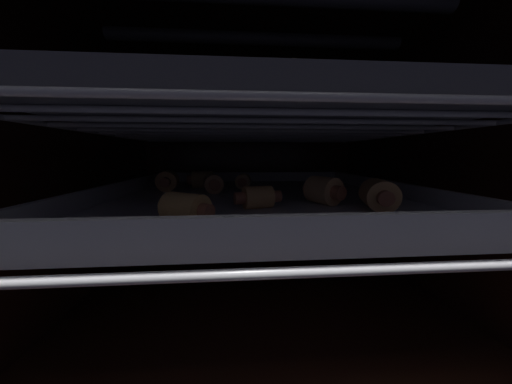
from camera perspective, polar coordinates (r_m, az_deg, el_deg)
ground_plane at (r=40.35cm, az=0.49°, el=-21.36°), size 51.73×50.19×1.20cm
oven_wall_back at (r=59.34cm, az=-1.46°, el=7.75°), size 51.73×1.20×37.16cm
oven_wall_left at (r=41.34cm, az=-37.20°, el=5.51°), size 1.20×47.79×37.16cm
oven_wall_right at (r=44.76cm, az=34.96°, el=5.83°), size 1.20×47.79×37.16cm
oven_ceiling at (r=39.29cm, az=0.58°, el=36.21°), size 51.73×50.19×1.20cm
heating_element at (r=38.18cm, az=0.57°, el=32.82°), size 39.47×19.12×1.60cm
oven_rack_lower at (r=35.63cm, az=0.52°, el=-2.92°), size 47.15×46.83×0.73cm
baking_tray_lower at (r=35.42cm, az=0.52°, el=-1.22°), size 40.85×40.34×2.99cm
pig_in_blanket_lower_0 at (r=42.23cm, az=-20.40°, el=2.53°), size 3.68×5.86×3.32cm
pig_in_blanket_lower_1 at (r=30.00cm, az=15.81°, el=0.40°), size 4.54×5.69×3.33cm
pig_in_blanket_lower_2 at (r=21.46cm, az=-16.56°, el=-3.77°), size 5.33×4.29×2.68cm
pig_in_blanket_lower_3 at (r=28.93cm, az=27.28°, el=-0.58°), size 4.24×5.57×3.30cm
pig_in_blanket_lower_4 at (r=38.18cm, az=-10.24°, el=2.03°), size 3.61×5.25×2.92cm
pig_in_blanket_lower_5 at (r=44.17cm, az=-12.65°, el=2.91°), size 5.57×3.45×3.01cm
pig_in_blanket_lower_6 at (r=26.47cm, az=0.46°, el=-1.26°), size 5.48×3.20×2.50cm
pig_in_blanket_lower_7 at (r=42.26cm, az=-3.10°, el=2.60°), size 2.94×4.52×2.63cm
oven_rack_upper at (r=35.03cm, az=0.54°, el=14.09°), size 46.95×46.83×0.53cm
baking_tray_upper at (r=35.11cm, az=0.54°, el=15.43°), size 40.85×40.34×2.06cm
pig_in_blanket_upper_0 at (r=26.94cm, az=27.21°, el=20.48°), size 3.50×6.72×2.92cm
pig_in_blanket_upper_1 at (r=48.61cm, az=-6.19°, el=15.83°), size 4.90×4.36×3.13cm
pig_in_blanket_upper_2 at (r=29.89cm, az=4.70°, el=20.37°), size 5.03×4.19×3.17cm
pig_in_blanket_upper_3 at (r=22.44cm, az=10.66°, el=24.18°), size 5.24×4.61×3.18cm
pig_in_blanket_upper_4 at (r=45.82cm, az=-20.10°, el=15.39°), size 2.65×5.30×2.49cm
pig_in_blanket_upper_5 at (r=54.90cm, az=15.05°, el=14.54°), size 4.13×5.70×2.68cm
pig_in_blanket_upper_6 at (r=33.17cm, az=-21.05°, el=18.23°), size 3.50×5.49×2.67cm
pig_in_blanket_upper_7 at (r=45.98cm, az=19.07°, el=15.66°), size 6.47×4.26×2.87cm
pig_in_blanket_upper_8 at (r=24.14cm, az=-15.06°, el=22.55°), size 4.27×4.47×2.87cm
pig_in_blanket_upper_9 at (r=32.89cm, az=-8.96°, el=19.22°), size 5.46×4.49×3.17cm
pig_in_blanket_upper_10 at (r=42.83cm, az=14.35°, el=16.72°), size 3.65×5.93×3.35cm
pig_in_blanket_upper_11 at (r=52.06cm, az=0.58°, el=15.44°), size 4.55×5.89×3.18cm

